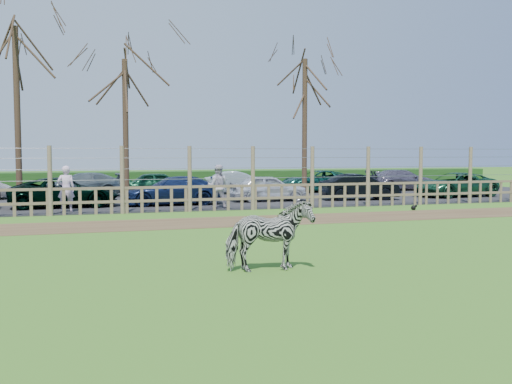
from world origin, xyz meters
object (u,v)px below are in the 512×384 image
object	(u,v)px
tree_right	(305,94)
car_13	(402,180)
crow	(414,207)
visitor_b	(218,186)
car_3	(173,191)
car_4	(268,188)
tree_left	(16,72)
car_9	(81,185)
zebra	(269,236)
car_2	(64,192)
visitor_a	(66,189)
car_5	(360,187)
car_6	(455,185)
car_10	(160,184)
car_12	(318,181)
car_11	(239,182)
tree_mid	(125,95)

from	to	relation	value
tree_right	car_13	xyz separation A→B (m)	(6.97, 2.11, -4.60)
crow	visitor_b	bearing A→B (deg)	159.41
tree_right	car_3	world-z (taller)	tree_right
visitor_b	car_4	distance (m)	3.80
tree_left	car_9	xyz separation A→B (m)	(2.47, 3.64, -4.98)
car_13	zebra	bearing A→B (deg)	145.25
visitor_b	car_3	xyz separation A→B (m)	(-1.55, 1.82, -0.26)
car_3	car_9	distance (m)	6.67
car_2	visitor_b	bearing A→B (deg)	-111.89
visitor_a	car_13	distance (m)	19.84
car_5	car_6	xyz separation A→B (m)	(5.44, 0.32, 0.00)
visitor_b	crow	size ratio (longest dim) A/B	6.72
tree_right	car_6	size ratio (longest dim) A/B	1.70
tree_right	car_13	size ratio (longest dim) A/B	1.78
car_5	car_9	world-z (taller)	same
car_4	car_10	distance (m)	6.58
visitor_a	car_4	distance (m)	9.00
car_4	car_5	bearing A→B (deg)	-95.76
crow	car_12	xyz separation A→B (m)	(0.17, 10.15, 0.54)
tree_left	car_11	xyz separation A→B (m)	(10.58, 3.72, -4.98)
car_9	car_12	bearing A→B (deg)	82.92
crow	car_9	distance (m)	16.07
tree_right	tree_mid	bearing A→B (deg)	-176.82
car_9	visitor_b	bearing A→B (deg)	28.34
tree_mid	car_13	bearing A→B (deg)	9.26
visitor_a	car_9	xyz separation A→B (m)	(0.47, 7.27, -0.26)
crow	car_2	xyz separation A→B (m)	(-13.15, 4.78, 0.54)
crow	car_3	bearing A→B (deg)	152.69
visitor_a	crow	xyz separation A→B (m)	(13.00, -2.77, -0.80)
tree_left	car_2	distance (m)	5.56
visitor_a	visitor_b	world-z (taller)	same
car_2	car_13	distance (m)	19.34
tree_left	crow	xyz separation A→B (m)	(15.01, -6.40, -5.51)
crow	car_6	xyz separation A→B (m)	(5.45, 4.98, 0.54)
visitor_a	car_3	world-z (taller)	visitor_a
car_2	car_11	distance (m)	10.23
visitor_a	crow	distance (m)	13.32
tree_left	car_11	bearing A→B (deg)	19.39
tree_right	car_6	distance (m)	8.83
car_5	car_11	distance (m)	7.04
car_10	car_11	world-z (taller)	same
visitor_b	car_12	distance (m)	10.49
zebra	car_5	size ratio (longest dim) A/B	0.44
tree_mid	zebra	world-z (taller)	tree_mid
car_3	car_6	bearing A→B (deg)	91.28
car_4	zebra	bearing A→B (deg)	163.01
zebra	visitor_b	bearing A→B (deg)	-7.73
tree_mid	car_10	xyz separation A→B (m)	(1.89, 2.73, -4.23)
tree_mid	car_9	world-z (taller)	tree_mid
crow	car_10	bearing A→B (deg)	130.37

